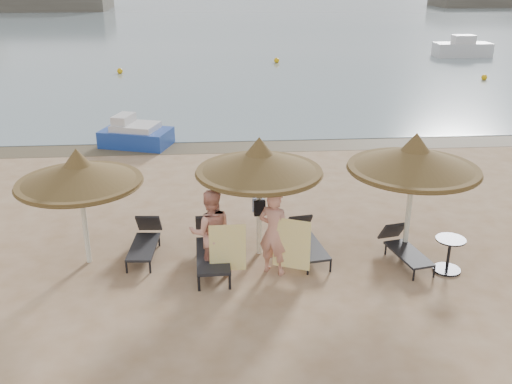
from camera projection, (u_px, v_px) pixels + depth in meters
ground at (225, 275)px, 12.53m from camera, size 160.00×160.00×0.00m
sea at (212, 8)px, 86.52m from camera, size 200.00×140.00×0.03m
wet_sand_strip at (219, 147)px, 21.23m from camera, size 200.00×1.60×0.01m
palapa_left at (79, 173)px, 12.27m from camera, size 2.74×2.74×2.72m
palapa_center at (259, 162)px, 12.63m from camera, size 2.87×2.87×2.85m
palapa_right at (414, 159)px, 12.61m from camera, size 2.97×2.97×2.94m
lounger_far_left at (145, 240)px, 13.34m from camera, size 0.70×1.76×0.77m
lounger_near_left at (212, 246)px, 12.85m from camera, size 0.77×2.16×0.96m
lounger_near_right at (306, 240)px, 13.32m from camera, size 0.86×1.83×0.79m
lounger_far_right at (404, 247)px, 13.03m from camera, size 0.88×1.74×0.74m
side_table at (448, 256)px, 12.57m from camera, size 0.65×0.65×0.79m
person_left at (211, 225)px, 12.24m from camera, size 1.08×0.75×2.26m
person_right at (274, 226)px, 12.23m from camera, size 1.23×1.10×2.25m
towel_left at (228, 248)px, 12.08m from camera, size 0.78×0.03×1.09m
towel_right at (292, 244)px, 12.14m from camera, size 0.77×0.34×1.16m
bag_patterned at (258, 205)px, 13.21m from camera, size 0.29×0.17×0.35m
bag_dark at (260, 208)px, 12.87m from camera, size 0.26×0.12×0.36m
pedal_boat at (135, 134)px, 21.22m from camera, size 2.82×2.16×1.16m
buoy_left at (120, 71)px, 35.12m from camera, size 0.35×0.35×0.35m
buoy_mid at (277, 60)px, 38.89m from camera, size 0.37×0.37×0.37m
buoy_right at (484, 77)px, 33.19m from camera, size 0.34×0.34×0.34m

